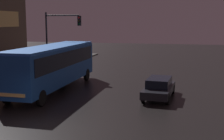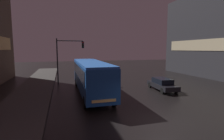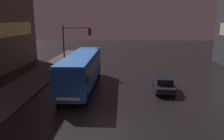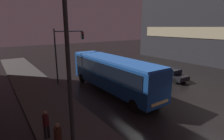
# 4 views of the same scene
# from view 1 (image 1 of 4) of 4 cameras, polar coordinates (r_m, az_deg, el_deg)

# --- Properties ---
(ground_plane) EXTENTS (120.00, 120.00, 0.00)m
(ground_plane) POSITION_cam_1_polar(r_m,az_deg,el_deg) (15.43, -12.90, -10.78)
(ground_plane) COLOR black
(bus_near) EXTENTS (2.61, 11.69, 3.34)m
(bus_near) POSITION_cam_1_polar(r_m,az_deg,el_deg) (23.72, -10.73, 1.27)
(bus_near) COLOR #194793
(bus_near) RESTS_ON ground
(car_taxi) EXTENTS (2.00, 4.58, 1.36)m
(car_taxi) POSITION_cam_1_polar(r_m,az_deg,el_deg) (21.38, 8.59, -3.16)
(car_taxi) COLOR black
(car_taxi) RESTS_ON ground
(traffic_light_main) EXTENTS (3.55, 0.35, 5.99)m
(traffic_light_main) POSITION_cam_1_polar(r_m,az_deg,el_deg) (30.02, -9.74, 6.75)
(traffic_light_main) COLOR #2D2D2D
(traffic_light_main) RESTS_ON ground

